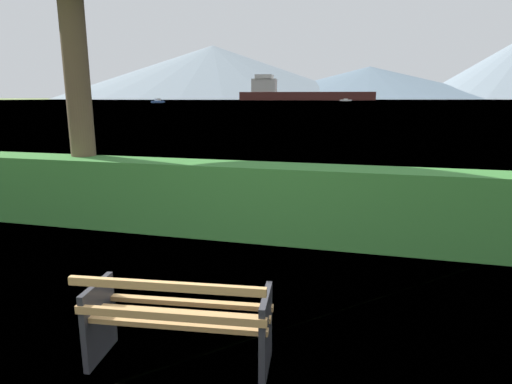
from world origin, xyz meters
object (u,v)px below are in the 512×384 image
park_bench (178,320)px  fishing_boat_near (346,100)px  sailboat_mid (158,101)px  cargo_ship_large (296,93)px

park_bench → fishing_boat_near: 257.24m
park_bench → sailboat_mid: bearing=117.2°
park_bench → sailboat_mid: sailboat_mid is taller
park_bench → fishing_boat_near: size_ratio=0.22×
cargo_ship_large → sailboat_mid: (-30.22, -158.18, -4.54)m
cargo_ship_large → park_bench: bearing=-80.9°
cargo_ship_large → sailboat_mid: bearing=-100.8°
fishing_boat_near → park_bench: bearing=-87.4°
park_bench → sailboat_mid: size_ratio=0.25×
sailboat_mid → cargo_ship_large: bearing=79.2°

